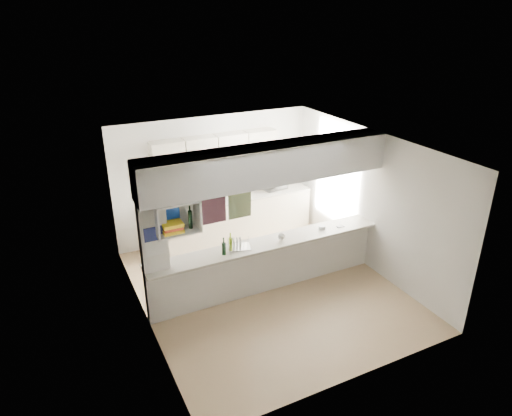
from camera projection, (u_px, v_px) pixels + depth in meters
floor at (267, 288)px, 8.04m from camera, size 4.80×4.80×0.00m
ceiling at (268, 146)px, 7.00m from camera, size 4.80×4.80×0.00m
wall_back at (214, 178)px, 9.49m from camera, size 4.20×0.00×4.20m
wall_left at (141, 249)px, 6.67m from camera, size 0.00×4.80×4.80m
wall_right at (369, 200)px, 8.38m from camera, size 0.00×4.80×4.80m
servery_partition at (258, 204)px, 7.31m from camera, size 4.20×0.50×2.60m
cubby_shelf at (175, 219)px, 6.67m from camera, size 0.65×0.35×0.50m
kitchen_run at (227, 202)px, 9.53m from camera, size 3.60×0.63×2.24m
microwave at (274, 183)px, 9.89m from camera, size 0.52×0.38×0.27m
bowl at (276, 175)px, 9.84m from camera, size 0.27×0.27×0.07m
dish_rack at (239, 243)px, 7.48m from camera, size 0.42×0.36×0.20m
cup at (281, 237)px, 7.71m from camera, size 0.14×0.14×0.09m
wine_bottles at (227, 246)px, 7.31m from camera, size 0.22×0.15×0.31m
plastic_tubs at (324, 227)px, 8.13m from camera, size 0.48×0.17×0.06m
utensil_jar at (198, 199)px, 9.22m from camera, size 0.11×0.11×0.15m
knife_block at (208, 196)px, 9.33m from camera, size 0.10×0.08×0.19m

